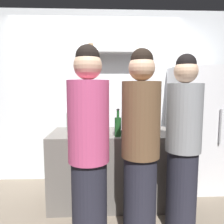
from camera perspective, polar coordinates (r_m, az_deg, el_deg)
name	(u,v)px	position (r m, az deg, el deg)	size (l,w,h in m)	color
back_wall_assembly	(96,97)	(3.37, -4.17, 4.03)	(4.80, 0.32, 2.60)	white
refrigerator	(195,128)	(3.30, 21.14, -4.07)	(0.67, 0.66, 1.74)	white
counter	(112,167)	(2.81, 0.00, -14.33)	(1.51, 0.70, 0.90)	#66605B
baking_pan	(128,130)	(2.66, 4.39, -4.88)	(0.34, 0.24, 0.05)	gray
utensil_holder	(123,123)	(2.94, 2.96, -2.99)	(0.11, 0.11, 0.22)	#B2B2B7
wine_bottle_green_glass	(118,126)	(2.42, 1.59, -3.75)	(0.07, 0.07, 0.31)	#19471E
wine_bottle_dark_glass	(141,121)	(2.91, 7.84, -2.30)	(0.07, 0.07, 0.28)	black
wine_bottle_amber_glass	(85,122)	(2.72, -7.27, -2.59)	(0.06, 0.06, 0.31)	#472814
wine_bottle_pale_glass	(69,121)	(2.81, -11.28, -2.33)	(0.07, 0.07, 0.33)	#B2BFB2
water_bottle_plastic	(83,121)	(2.93, -7.84, -2.31)	(0.08, 0.08, 0.23)	silver
person_brown_jacket	(140,151)	(1.96, 7.56, -10.13)	(0.34, 0.34, 1.78)	#262633
person_pink_top	(89,155)	(1.83, -6.17, -11.20)	(0.34, 0.34, 1.79)	#262633
person_grey_hoodie	(183,146)	(2.24, 18.35, -8.51)	(0.34, 0.34, 1.77)	#262633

